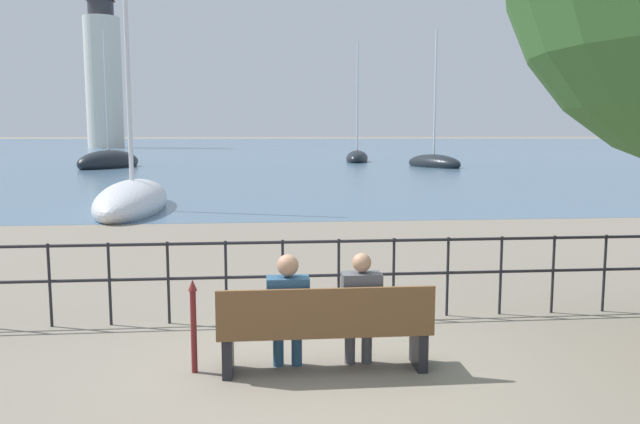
# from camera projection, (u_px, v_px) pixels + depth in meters

# --- Properties ---
(ground_plane) EXTENTS (1000.00, 1000.00, 0.00)m
(ground_plane) POSITION_uv_depth(u_px,v_px,m) (325.00, 370.00, 6.35)
(ground_plane) COLOR gray
(harbor_water) EXTENTS (600.00, 300.00, 0.01)m
(harbor_water) POSITION_uv_depth(u_px,v_px,m) (263.00, 143.00, 165.12)
(harbor_water) COLOR slate
(harbor_water) RESTS_ON ground_plane
(park_bench) EXTENTS (2.15, 0.45, 0.90)m
(park_bench) POSITION_uv_depth(u_px,v_px,m) (325.00, 329.00, 6.23)
(park_bench) COLOR brown
(park_bench) RESTS_ON ground_plane
(seated_person_left) EXTENTS (0.42, 0.35, 1.21)m
(seated_person_left) POSITION_uv_depth(u_px,v_px,m) (288.00, 307.00, 6.25)
(seated_person_left) COLOR navy
(seated_person_left) RESTS_ON ground_plane
(seated_person_right) EXTENTS (0.40, 0.35, 1.21)m
(seated_person_right) POSITION_uv_depth(u_px,v_px,m) (361.00, 305.00, 6.32)
(seated_person_right) COLOR #4C4C51
(seated_person_right) RESTS_ON ground_plane
(promenade_railing) EXTENTS (12.29, 0.04, 1.05)m
(promenade_railing) POSITION_uv_depth(u_px,v_px,m) (311.00, 267.00, 7.99)
(promenade_railing) COLOR black
(promenade_railing) RESTS_ON ground_plane
(closed_umbrella) EXTENTS (0.09, 0.09, 0.96)m
(closed_umbrella) POSITION_uv_depth(u_px,v_px,m) (193.00, 321.00, 6.22)
(closed_umbrella) COLOR maroon
(closed_umbrella) RESTS_ON ground_plane
(sailboat_0) EXTENTS (3.91, 5.87, 10.09)m
(sailboat_0) POSITION_uv_depth(u_px,v_px,m) (434.00, 163.00, 45.25)
(sailboat_0) COLOR black
(sailboat_0) RESTS_ON ground_plane
(sailboat_2) EXTENTS (4.56, 6.98, 10.10)m
(sailboat_2) POSITION_uv_depth(u_px,v_px,m) (109.00, 162.00, 44.26)
(sailboat_2) COLOR black
(sailboat_2) RESTS_ON ground_plane
(sailboat_3) EXTENTS (2.15, 7.05, 8.26)m
(sailboat_3) POSITION_uv_depth(u_px,v_px,m) (133.00, 201.00, 19.62)
(sailboat_3) COLOR silver
(sailboat_3) RESTS_ON ground_plane
(sailboat_5) EXTENTS (2.94, 5.55, 10.49)m
(sailboat_5) POSITION_uv_depth(u_px,v_px,m) (357.00, 158.00, 53.46)
(sailboat_5) COLOR black
(sailboat_5) RESTS_ON ground_plane
(harbor_lighthouse) EXTENTS (6.05, 6.05, 26.83)m
(harbor_lighthouse) POSITION_uv_depth(u_px,v_px,m) (103.00, 74.00, 106.33)
(harbor_lighthouse) COLOR silver
(harbor_lighthouse) RESTS_ON ground_plane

